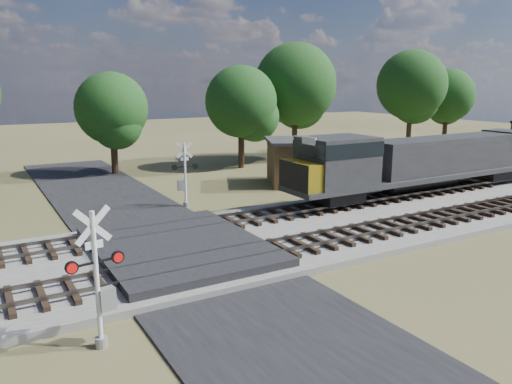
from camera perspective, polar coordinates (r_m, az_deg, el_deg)
ground at (r=22.44m, az=-8.42°, el=-7.51°), size 160.00×160.00×0.00m
ballast_bed at (r=27.81m, az=10.68°, el=-3.31°), size 140.00×10.00×0.30m
road at (r=22.43m, az=-8.43°, el=-7.41°), size 7.00×60.00×0.08m
crossing_panel at (r=22.78m, az=-8.92°, el=-6.38°), size 7.00×9.00×0.62m
track_near at (r=21.91m, az=1.17°, el=-6.73°), size 140.00×2.60×0.33m
track_far at (r=26.11m, az=-4.53°, el=-3.57°), size 140.00×2.60×0.33m
crossing_signal_near at (r=15.29m, az=-17.35°, el=-10.63°), size 1.71×0.43×4.27m
crossing_signal_far at (r=30.95m, az=-8.23°, el=1.35°), size 1.64×0.40×4.09m
equipment_shed at (r=37.94m, az=5.08°, el=3.52°), size 6.62×6.62×3.40m
treeline at (r=42.61m, az=-10.20°, el=11.13°), size 77.29×10.64×11.35m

